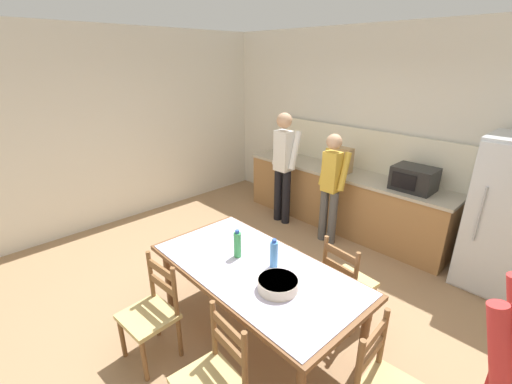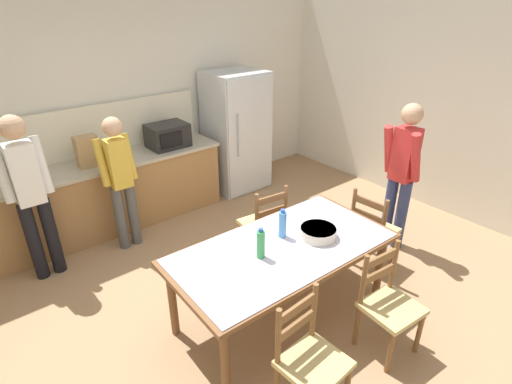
% 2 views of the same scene
% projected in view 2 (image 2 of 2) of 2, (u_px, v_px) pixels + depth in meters
% --- Properties ---
extents(ground_plane, '(8.32, 8.32, 0.00)m').
position_uv_depth(ground_plane, '(250.00, 303.00, 3.86)').
color(ground_plane, '#9E7A56').
extents(wall_back, '(6.52, 0.12, 2.90)m').
position_uv_depth(wall_back, '(118.00, 102.00, 5.06)').
color(wall_back, silver).
rests_on(wall_back, ground).
extents(wall_right, '(0.12, 5.20, 2.90)m').
position_uv_depth(wall_right, '(450.00, 102.00, 5.06)').
color(wall_right, silver).
rests_on(wall_right, ground).
extents(kitchen_counter, '(3.25, 0.66, 0.89)m').
position_uv_depth(kitchen_counter, '(95.00, 199.00, 4.85)').
color(kitchen_counter, '#9E7042').
rests_on(kitchen_counter, ground).
extents(counter_splashback, '(3.21, 0.03, 0.60)m').
position_uv_depth(counter_splashback, '(75.00, 134.00, 4.73)').
color(counter_splashback, '#EFE8CB').
rests_on(counter_splashback, kitchen_counter).
extents(refrigerator, '(0.81, 0.73, 1.73)m').
position_uv_depth(refrigerator, '(236.00, 132.00, 5.84)').
color(refrigerator, silver).
rests_on(refrigerator, ground).
extents(microwave, '(0.50, 0.39, 0.30)m').
position_uv_depth(microwave, '(168.00, 135.00, 5.16)').
color(microwave, black).
rests_on(microwave, kitchen_counter).
extents(paper_bag, '(0.24, 0.16, 0.36)m').
position_uv_depth(paper_bag, '(87.00, 151.00, 4.56)').
color(paper_bag, tan).
rests_on(paper_bag, kitchen_counter).
extents(dining_table, '(1.97, 1.05, 0.76)m').
position_uv_depth(dining_table, '(283.00, 254.00, 3.41)').
color(dining_table, brown).
rests_on(dining_table, ground).
extents(bottle_near_centre, '(0.07, 0.07, 0.27)m').
position_uv_depth(bottle_near_centre, '(261.00, 244.00, 3.19)').
color(bottle_near_centre, green).
rests_on(bottle_near_centre, dining_table).
extents(bottle_off_centre, '(0.07, 0.07, 0.27)m').
position_uv_depth(bottle_off_centre, '(282.00, 224.00, 3.47)').
color(bottle_off_centre, '#4C8ED6').
rests_on(bottle_off_centre, dining_table).
extents(serving_bowl, '(0.32, 0.32, 0.09)m').
position_uv_depth(serving_bowl, '(318.00, 232.00, 3.49)').
color(serving_bowl, beige).
rests_on(serving_bowl, dining_table).
extents(chair_side_near_left, '(0.44, 0.42, 0.91)m').
position_uv_depth(chair_side_near_left, '(310.00, 359.00, 2.72)').
color(chair_side_near_left, brown).
rests_on(chair_side_near_left, ground).
extents(chair_side_far_right, '(0.46, 0.45, 0.91)m').
position_uv_depth(chair_side_far_right, '(264.00, 224.00, 4.32)').
color(chair_side_far_right, brown).
rests_on(chair_side_far_right, ground).
extents(chair_side_near_right, '(0.45, 0.44, 0.91)m').
position_uv_depth(chair_side_near_right, '(388.00, 304.00, 3.20)').
color(chair_side_near_right, brown).
rests_on(chair_side_near_right, ground).
extents(chair_head_end, '(0.43, 0.45, 0.91)m').
position_uv_depth(chair_head_end, '(372.00, 230.00, 4.21)').
color(chair_head_end, brown).
rests_on(chair_head_end, ground).
extents(person_at_sink, '(0.43, 0.30, 1.72)m').
position_uv_depth(person_at_sink, '(29.00, 191.00, 3.85)').
color(person_at_sink, black).
rests_on(person_at_sink, ground).
extents(person_at_counter, '(0.39, 0.27, 1.55)m').
position_uv_depth(person_at_counter, '(120.00, 177.00, 4.37)').
color(person_at_counter, '#4C4C4C').
rests_on(person_at_counter, ground).
extents(person_by_table, '(0.30, 0.43, 1.68)m').
position_uv_depth(person_by_table, '(402.00, 170.00, 4.36)').
color(person_by_table, navy).
rests_on(person_by_table, ground).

